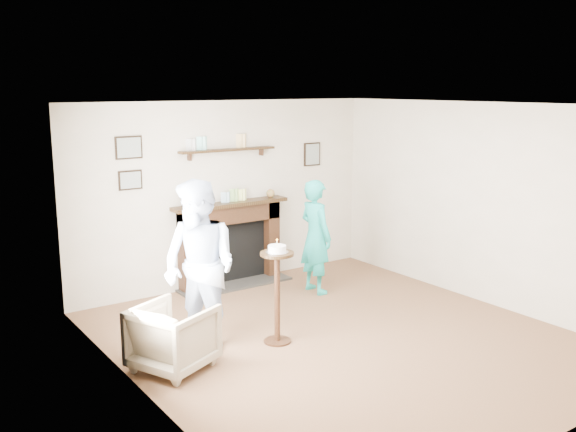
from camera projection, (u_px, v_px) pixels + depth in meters
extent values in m
plane|color=brown|center=(342.00, 338.00, 6.96)|extent=(5.00, 5.00, 0.00)
cube|color=beige|center=(226.00, 194.00, 8.72)|extent=(4.50, 0.04, 2.50)
cube|color=beige|center=(140.00, 258.00, 5.45)|extent=(0.04, 5.00, 2.50)
cube|color=beige|center=(483.00, 204.00, 7.97)|extent=(0.04, 5.00, 2.50)
cube|color=silver|center=(346.00, 105.00, 6.46)|extent=(4.50, 5.00, 0.04)
cube|color=black|center=(187.00, 252.00, 8.41)|extent=(0.18, 0.20, 1.10)
cube|color=black|center=(271.00, 238.00, 9.14)|extent=(0.18, 0.20, 1.10)
cube|color=black|center=(230.00, 214.00, 8.69)|extent=(1.50, 0.20, 0.24)
cube|color=black|center=(228.00, 252.00, 8.86)|extent=(1.14, 0.06, 0.86)
cube|color=#2E2C29|center=(236.00, 284.00, 8.79)|extent=(1.60, 0.44, 0.03)
cube|color=black|center=(231.00, 204.00, 8.64)|extent=(1.68, 0.26, 0.05)
cube|color=black|center=(228.00, 150.00, 8.54)|extent=(1.40, 0.15, 0.03)
cube|color=black|center=(129.00, 148.00, 7.81)|extent=(0.34, 0.03, 0.28)
cube|color=black|center=(130.00, 180.00, 7.89)|extent=(0.30, 0.03, 0.24)
cube|color=black|center=(312.00, 154.00, 9.43)|extent=(0.28, 0.03, 0.34)
cube|color=black|center=(189.00, 199.00, 8.26)|extent=(0.16, 0.09, 0.22)
cylinder|color=beige|center=(191.00, 198.00, 8.22)|extent=(0.11, 0.01, 0.11)
sphere|color=#2F8E3A|center=(270.00, 193.00, 8.98)|extent=(0.12, 0.12, 0.12)
imported|color=tan|center=(174.00, 368.00, 6.22)|extent=(0.92, 0.91, 0.64)
imported|color=silver|center=(202.00, 349.00, 6.67)|extent=(0.93, 1.04, 1.78)
imported|color=teal|center=(315.00, 291.00, 8.54)|extent=(0.37, 0.55, 1.50)
cylinder|color=black|center=(277.00, 341.00, 6.86)|extent=(0.29, 0.29, 0.02)
cylinder|color=black|center=(277.00, 298.00, 6.76)|extent=(0.06, 0.06, 0.94)
cylinder|color=black|center=(277.00, 254.00, 6.66)|extent=(0.35, 0.35, 0.03)
cylinder|color=silver|center=(277.00, 252.00, 6.66)|extent=(0.24, 0.24, 0.01)
cylinder|color=white|center=(277.00, 249.00, 6.65)|extent=(0.19, 0.19, 0.07)
cylinder|color=beige|center=(277.00, 243.00, 6.64)|extent=(0.01, 0.01, 0.05)
sphere|color=orange|center=(277.00, 240.00, 6.63)|extent=(0.02, 0.02, 0.02)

